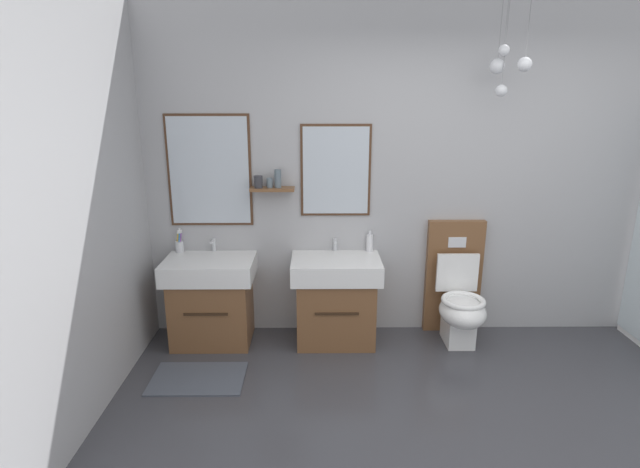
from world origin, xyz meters
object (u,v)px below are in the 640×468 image
(vanity_sink_right, at_px, (336,298))
(soap_dispenser, at_px, (370,243))
(toothbrush_cup, at_px, (180,245))
(toilet, at_px, (458,297))
(vanity_sink_left, at_px, (212,298))

(vanity_sink_right, bearing_deg, soap_dispenser, 32.68)
(vanity_sink_right, xyz_separation_m, toothbrush_cup, (-1.32, 0.18, 0.41))
(toilet, relative_size, soap_dispenser, 5.55)
(toilet, distance_m, toothbrush_cup, 2.39)
(vanity_sink_left, relative_size, toothbrush_cup, 3.55)
(vanity_sink_right, height_order, toothbrush_cup, toothbrush_cup)
(vanity_sink_right, height_order, toilet, toilet)
(vanity_sink_right, xyz_separation_m, soap_dispenser, (0.29, 0.19, 0.42))
(vanity_sink_left, height_order, toothbrush_cup, toothbrush_cup)
(vanity_sink_right, xyz_separation_m, toilet, (1.03, 0.02, -0.01))
(vanity_sink_left, bearing_deg, soap_dispenser, 8.08)
(vanity_sink_left, height_order, soap_dispenser, soap_dispenser)
(vanity_sink_left, xyz_separation_m, soap_dispenser, (1.33, 0.19, 0.42))
(vanity_sink_left, distance_m, toilet, 2.06)
(toilet, distance_m, soap_dispenser, 0.87)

